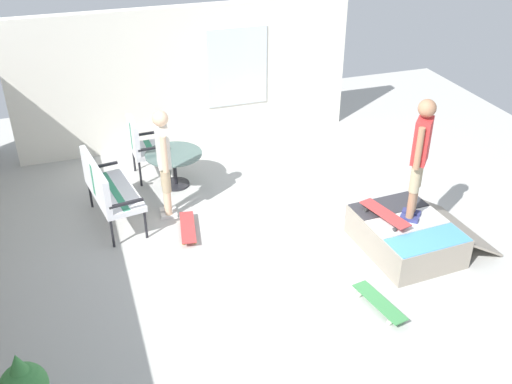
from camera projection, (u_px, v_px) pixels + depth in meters
name	position (u px, v px, depth m)	size (l,w,h in m)	color
ground_plane	(289.00, 252.00, 8.03)	(12.00, 12.00, 0.10)	#B2B2AD
house_facade	(187.00, 77.00, 10.35)	(0.23, 6.00, 2.47)	white
skate_ramp	(407.00, 235.00, 7.91)	(1.44, 1.74, 0.45)	gray
patio_bench	(106.00, 187.00, 8.24)	(1.32, 0.75, 1.02)	black
patio_chair_near_house	(142.00, 143.00, 9.45)	(0.64, 0.57, 1.02)	black
patio_table	(174.00, 163.00, 9.32)	(0.90, 0.90, 0.57)	black
person_watching	(164.00, 157.00, 8.29)	(0.48, 0.26, 1.65)	silver
person_skater	(420.00, 152.00, 7.38)	(0.38, 0.37, 1.67)	navy
skateboard_by_bench	(188.00, 228.00, 8.31)	(0.82, 0.33, 0.10)	#B23838
skateboard_spare	(379.00, 302.00, 6.94)	(0.82, 0.34, 0.10)	#3F8C4C
skateboard_on_ramp	(385.00, 214.00, 7.79)	(0.82, 0.38, 0.10)	#B23838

